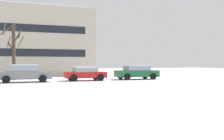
# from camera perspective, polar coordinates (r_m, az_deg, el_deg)

# --- Properties ---
(ground_plane) EXTENTS (120.00, 120.00, 0.00)m
(ground_plane) POSITION_cam_1_polar(r_m,az_deg,el_deg) (16.05, -16.56, -4.48)
(ground_plane) COLOR white
(road_surface) EXTENTS (80.00, 8.22, 0.00)m
(road_surface) POSITION_cam_1_polar(r_m,az_deg,el_deg) (19.14, -17.26, -3.51)
(road_surface) COLOR #B7BCC4
(road_surface) RESTS_ON ground
(parked_car_gray) EXTENTS (4.54, 2.13, 1.54)m
(parked_car_gray) POSITION_cam_1_polar(r_m,az_deg,el_deg) (23.82, -18.62, -0.67)
(parked_car_gray) COLOR slate
(parked_car_gray) RESTS_ON ground
(parked_car_red) EXTENTS (3.91, 2.11, 1.29)m
(parked_car_red) POSITION_cam_1_polar(r_m,az_deg,el_deg) (24.70, -5.90, -0.77)
(parked_car_red) COLOR red
(parked_car_red) RESTS_ON ground
(parked_car_green) EXTENTS (4.41, 2.22, 1.44)m
(parked_car_green) POSITION_cam_1_polar(r_m,az_deg,el_deg) (26.69, 5.43, -0.46)
(parked_car_green) COLOR #1E6038
(parked_car_green) RESTS_ON ground
(tree_far_right) EXTENTS (1.44, 2.05, 5.61)m
(tree_far_right) POSITION_cam_1_polar(r_m,az_deg,el_deg) (26.81, -20.91, 3.64)
(tree_far_right) COLOR #423326
(tree_far_right) RESTS_ON ground
(tree_far_left) EXTENTS (1.27, 1.40, 5.48)m
(tree_far_left) POSITION_cam_1_polar(r_m,az_deg,el_deg) (26.76, -20.65, 4.11)
(tree_far_left) COLOR #423326
(tree_far_left) RESTS_ON ground
(building_far_left) EXTENTS (14.45, 10.93, 8.76)m
(building_far_left) POSITION_cam_1_polar(r_m,az_deg,el_deg) (37.59, -16.67, 5.61)
(building_far_left) COLOR #B2A899
(building_far_left) RESTS_ON ground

